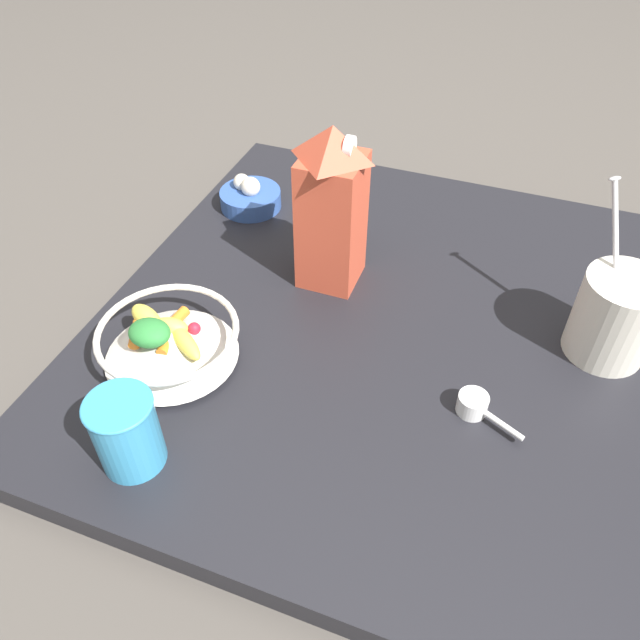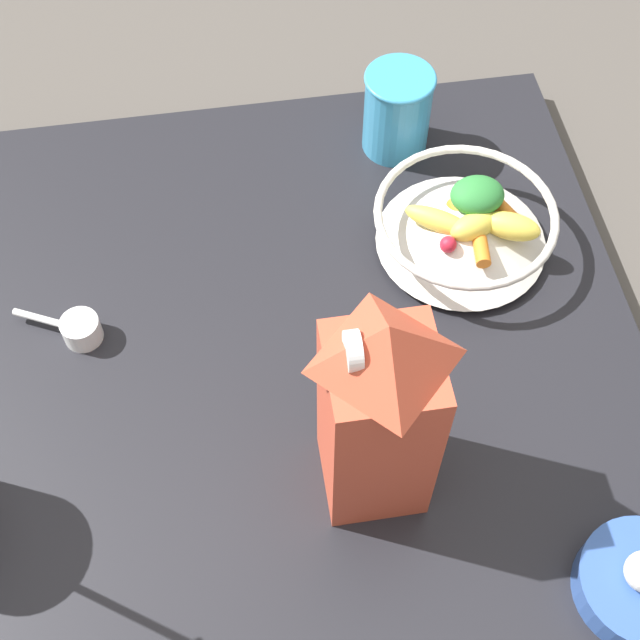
{
  "view_description": "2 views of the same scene",
  "coord_description": "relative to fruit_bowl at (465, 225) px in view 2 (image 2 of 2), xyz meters",
  "views": [
    {
      "loc": [
        -0.72,
        -0.14,
        0.73
      ],
      "look_at": [
        -0.09,
        0.1,
        0.1
      ],
      "focal_mm": 35.0,
      "sensor_mm": 36.0,
      "label": 1
    },
    {
      "loc": [
        0.41,
        0.04,
        0.88
      ],
      "look_at": [
        -0.09,
        0.12,
        0.08
      ],
      "focal_mm": 50.0,
      "sensor_mm": 36.0,
      "label": 2
    }
  ],
  "objects": [
    {
      "name": "measuring_scoop",
      "position": [
        0.06,
        -0.44,
        -0.02
      ],
      "size": [
        0.06,
        0.1,
        0.03
      ],
      "color": "white",
      "rests_on": "countertop"
    },
    {
      "name": "ground_plane",
      "position": [
        0.2,
        -0.3,
        -0.08
      ],
      "size": [
        6.0,
        6.0,
        0.0
      ],
      "primitive_type": "plane",
      "color": "#4C4742"
    },
    {
      "name": "fruit_bowl",
      "position": [
        0.0,
        0.0,
        0.0
      ],
      "size": [
        0.21,
        0.21,
        0.08
      ],
      "color": "silver",
      "rests_on": "countertop"
    },
    {
      "name": "countertop",
      "position": [
        0.2,
        -0.3,
        -0.06
      ],
      "size": [
        0.94,
        0.94,
        0.04
      ],
      "color": "black",
      "rests_on": "ground_plane"
    },
    {
      "name": "milk_carton",
      "position": [
        0.27,
        -0.16,
        0.1
      ],
      "size": [
        0.1,
        0.1,
        0.28
      ],
      "color": "#CC4C33",
      "rests_on": "countertop"
    },
    {
      "name": "drinking_cup",
      "position": [
        -0.17,
        -0.05,
        0.02
      ],
      "size": [
        0.09,
        0.09,
        0.11
      ],
      "color": "#3893C6",
      "rests_on": "countertop"
    }
  ]
}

